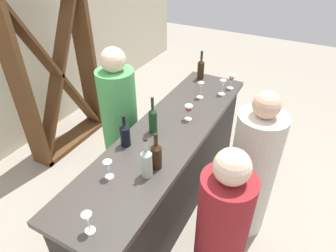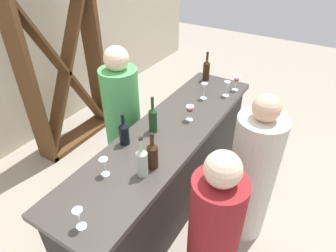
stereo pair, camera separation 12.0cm
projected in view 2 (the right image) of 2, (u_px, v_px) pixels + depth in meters
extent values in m
plane|color=#9E9384|center=(168.00, 205.00, 3.06)|extent=(12.00, 12.00, 0.00)
cube|color=#2A2723|center=(168.00, 173.00, 2.80)|extent=(2.36, 0.54, 0.90)
cube|color=#3D3833|center=(168.00, 133.00, 2.53)|extent=(2.44, 0.62, 0.05)
cube|color=brown|center=(29.00, 88.00, 3.12)|extent=(0.06, 0.28, 1.94)
cube|color=brown|center=(94.00, 58.00, 3.82)|extent=(0.06, 0.28, 1.94)
cube|color=brown|center=(79.00, 136.00, 4.01)|extent=(1.06, 0.28, 0.06)
cube|color=brown|center=(65.00, 72.00, 3.47)|extent=(0.97, 0.20, 1.84)
cube|color=brown|center=(65.00, 72.00, 3.47)|extent=(0.97, 0.20, 1.84)
cylinder|color=#B7C6B2|center=(142.00, 164.00, 2.03)|extent=(0.08, 0.08, 0.19)
cone|color=#B7C6B2|center=(141.00, 151.00, 1.97)|extent=(0.08, 0.08, 0.04)
cylinder|color=#B7C6B2|center=(141.00, 144.00, 1.93)|extent=(0.03, 0.03, 0.08)
cylinder|color=black|center=(141.00, 139.00, 1.91)|extent=(0.03, 0.03, 0.01)
cylinder|color=#331E0F|center=(153.00, 157.00, 2.10)|extent=(0.08, 0.08, 0.18)
cone|color=#331E0F|center=(152.00, 146.00, 2.04)|extent=(0.08, 0.08, 0.03)
cylinder|color=#331E0F|center=(152.00, 139.00, 2.01)|extent=(0.03, 0.03, 0.07)
cylinder|color=black|center=(152.00, 134.00, 1.99)|extent=(0.03, 0.03, 0.01)
cylinder|color=black|center=(124.00, 135.00, 2.33)|extent=(0.08, 0.08, 0.16)
cone|color=black|center=(123.00, 125.00, 2.27)|extent=(0.08, 0.08, 0.03)
cylinder|color=black|center=(123.00, 119.00, 2.25)|extent=(0.03, 0.03, 0.07)
cylinder|color=black|center=(122.00, 115.00, 2.22)|extent=(0.03, 0.03, 0.01)
cylinder|color=#193D1E|center=(153.00, 121.00, 2.46)|extent=(0.07, 0.07, 0.20)
cone|color=#193D1E|center=(153.00, 110.00, 2.39)|extent=(0.07, 0.07, 0.04)
cylinder|color=#193D1E|center=(152.00, 103.00, 2.36)|extent=(0.03, 0.03, 0.08)
cylinder|color=black|center=(152.00, 98.00, 2.33)|extent=(0.03, 0.03, 0.01)
cylinder|color=#331E0F|center=(206.00, 72.00, 3.28)|extent=(0.08, 0.08, 0.19)
cone|color=#331E0F|center=(207.00, 62.00, 3.22)|extent=(0.08, 0.08, 0.04)
cylinder|color=#331E0F|center=(207.00, 57.00, 3.18)|extent=(0.03, 0.03, 0.08)
cylinder|color=black|center=(208.00, 53.00, 3.16)|extent=(0.03, 0.03, 0.01)
cylinder|color=white|center=(235.00, 90.00, 3.13)|extent=(0.07, 0.07, 0.00)
cylinder|color=white|center=(236.00, 86.00, 3.10)|extent=(0.01, 0.01, 0.08)
cone|color=white|center=(237.00, 80.00, 3.06)|extent=(0.07, 0.07, 0.07)
cone|color=maroon|center=(236.00, 81.00, 3.07)|extent=(0.06, 0.06, 0.03)
cylinder|color=white|center=(226.00, 95.00, 3.03)|extent=(0.07, 0.07, 0.00)
cylinder|color=white|center=(226.00, 92.00, 3.00)|extent=(0.01, 0.01, 0.08)
cone|color=white|center=(227.00, 85.00, 2.96)|extent=(0.06, 0.06, 0.08)
cylinder|color=white|center=(189.00, 120.00, 2.66)|extent=(0.06, 0.06, 0.00)
cylinder|color=white|center=(190.00, 116.00, 2.64)|extent=(0.01, 0.01, 0.07)
cone|color=white|center=(190.00, 109.00, 2.60)|extent=(0.07, 0.07, 0.07)
cone|color=maroon|center=(190.00, 111.00, 2.61)|extent=(0.06, 0.06, 0.03)
cylinder|color=white|center=(82.00, 226.00, 1.72)|extent=(0.06, 0.06, 0.00)
cylinder|color=white|center=(80.00, 222.00, 1.70)|extent=(0.01, 0.01, 0.08)
cone|color=white|center=(78.00, 214.00, 1.66)|extent=(0.06, 0.06, 0.07)
cylinder|color=white|center=(204.00, 98.00, 2.98)|extent=(0.07, 0.07, 0.00)
cylinder|color=white|center=(204.00, 94.00, 2.96)|extent=(0.01, 0.01, 0.08)
cone|color=white|center=(204.00, 87.00, 2.91)|extent=(0.06, 0.06, 0.08)
cylinder|color=white|center=(106.00, 174.00, 2.08)|extent=(0.06, 0.06, 0.00)
cylinder|color=white|center=(105.00, 171.00, 2.06)|extent=(0.01, 0.01, 0.06)
cone|color=white|center=(104.00, 163.00, 2.02)|extent=(0.06, 0.06, 0.08)
cylinder|color=maroon|center=(212.00, 248.00, 1.97)|extent=(0.42, 0.42, 1.25)
sphere|color=beige|center=(223.00, 169.00, 1.56)|extent=(0.21, 0.21, 0.21)
cylinder|color=beige|center=(251.00, 179.00, 2.52)|extent=(0.42, 0.42, 1.23)
sphere|color=#D8AD8C|center=(267.00, 108.00, 2.11)|extent=(0.21, 0.21, 0.21)
cylinder|color=#4CA559|center=(124.00, 129.00, 3.04)|extent=(0.37, 0.37, 1.33)
sphere|color=beige|center=(116.00, 59.00, 2.60)|extent=(0.23, 0.23, 0.23)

